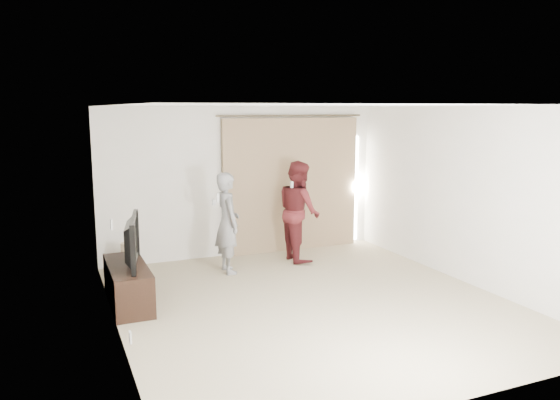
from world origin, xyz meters
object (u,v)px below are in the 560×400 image
(person_man, at_px, (227,223))
(person_woman, at_px, (299,211))
(tv_console, at_px, (128,284))
(tv, at_px, (126,241))

(person_man, bearing_deg, person_woman, 9.34)
(person_man, relative_size, person_woman, 0.94)
(tv_console, bearing_deg, person_woman, 19.83)
(tv_console, bearing_deg, person_man, 27.43)
(tv_console, relative_size, person_woman, 0.82)
(tv, distance_m, person_man, 1.87)
(tv_console, xyz_separation_m, person_man, (1.66, 0.86, 0.53))
(tv_console, xyz_separation_m, tv, (0.00, 0.00, 0.59))
(tv, xyz_separation_m, person_man, (1.66, 0.86, -0.06))
(tv, height_order, person_man, person_man)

